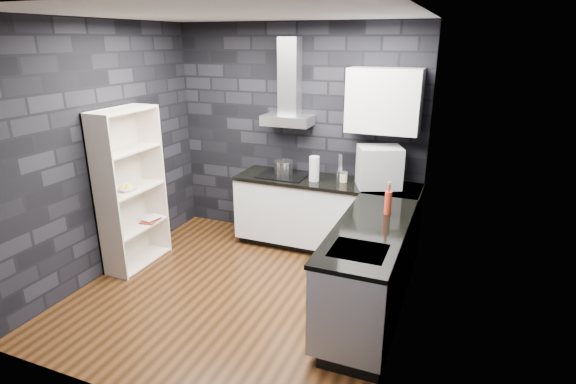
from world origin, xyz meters
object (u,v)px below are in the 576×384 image
Objects in this scene: storage_jar at (344,177)px; glass_vase at (314,169)px; pot at (284,167)px; red_bottle at (388,203)px; bookshelf at (131,190)px; utensil_crock at (340,176)px; appliance_garage at (379,167)px; fruit_bowl at (127,188)px.

glass_vase is at bearing -165.63° from storage_jar.
pot is 1.70m from red_bottle.
glass_vase is at bearing -17.59° from pot.
bookshelf is at bearing -151.23° from storage_jar.
pot is at bearing 38.66° from bookshelf.
appliance_garage is at bearing -6.84° from utensil_crock.
storage_jar is (0.78, -0.06, -0.03)m from pot.
glass_vase is 2.51× the size of utensil_crock.
pot is 0.79m from storage_jar.
red_bottle is 2.81m from bookshelf.
red_bottle is at bearing 8.06° from fruit_bowl.
fruit_bowl is (-2.54, -1.21, -0.19)m from appliance_garage.
glass_vase is (0.45, -0.14, 0.07)m from pot.
bookshelf reaches higher than utensil_crock.
utensil_crock is (-0.06, 0.04, 0.01)m from storage_jar.
utensil_crock is (0.28, 0.12, -0.09)m from glass_vase.
bookshelf reaches higher than glass_vase.
glass_vase is 0.36m from storage_jar.
glass_vase is at bearing -156.09° from utensil_crock.
red_bottle is (0.25, -0.82, -0.11)m from appliance_garage.
appliance_garage is at bearing 107.16° from red_bottle.
pot is 1.03× the size of red_bottle.
fruit_bowl is at bearing -148.50° from utensil_crock.
appliance_garage is (1.19, -0.07, 0.14)m from pot.
appliance_garage is (0.75, 0.07, 0.08)m from glass_vase.
storage_jar is at bearing 25.10° from bookshelf.
appliance_garage reaches higher than pot.
glass_vase is 0.63× the size of appliance_garage.
utensil_crock is at bearing -1.41° from pot.
appliance_garage is 2.08× the size of fruit_bowl.
glass_vase is 0.16× the size of bookshelf.
storage_jar is 1.07m from red_bottle.
red_bottle is at bearing -31.67° from pot.
appliance_garage is at bearing -3.54° from pot.
appliance_garage is 0.86m from red_bottle.
fruit_bowl is at bearing -176.39° from appliance_garage.
glass_vase is at bearing 143.09° from red_bottle.
fruit_bowl is (-2.13, -1.23, -0.02)m from storage_jar.
glass_vase is at bearing 32.60° from fruit_bowl.
utensil_crock is (0.73, -0.02, -0.02)m from pot.
red_bottle reaches higher than pot.
fruit_bowl is at bearing -147.40° from glass_vase.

